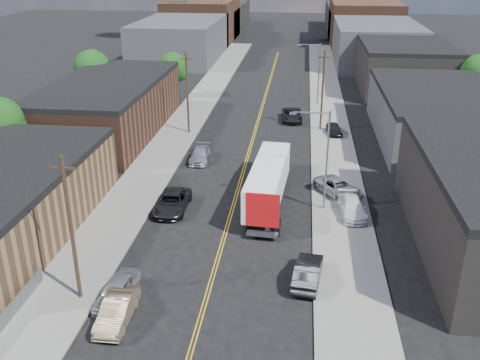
% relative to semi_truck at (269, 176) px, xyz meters
% --- Properties ---
extents(ground, '(260.00, 260.00, 0.00)m').
position_rel_semi_truck_xyz_m(ground, '(-3.05, 33.42, -2.29)').
color(ground, black).
rests_on(ground, ground).
extents(centerline, '(0.32, 120.00, 0.01)m').
position_rel_semi_truck_xyz_m(centerline, '(-3.05, 18.42, -2.29)').
color(centerline, gold).
rests_on(centerline, ground).
extents(sidewalk_left, '(5.00, 140.00, 0.15)m').
position_rel_semi_truck_xyz_m(sidewalk_left, '(-12.55, 18.42, -2.22)').
color(sidewalk_left, slate).
rests_on(sidewalk_left, ground).
extents(sidewalk_right, '(5.00, 140.00, 0.15)m').
position_rel_semi_truck_xyz_m(sidewalk_right, '(6.45, 18.42, -2.22)').
color(sidewalk_right, slate).
rests_on(sidewalk_right, ground).
extents(warehouse_brown, '(12.00, 26.00, 6.60)m').
position_rel_semi_truck_xyz_m(warehouse_brown, '(-21.05, 17.42, 1.01)').
color(warehouse_brown, '#46291C').
rests_on(warehouse_brown, ground).
extents(industrial_right_b, '(14.00, 24.00, 6.10)m').
position_rel_semi_truck_xyz_m(industrial_right_b, '(18.95, 19.42, 0.76)').
color(industrial_right_b, '#3A3A3C').
rests_on(industrial_right_b, ground).
extents(industrial_right_c, '(14.00, 22.00, 7.60)m').
position_rel_semi_truck_xyz_m(industrial_right_c, '(18.95, 45.42, 1.51)').
color(industrial_right_c, black).
rests_on(industrial_right_c, ground).
extents(skyline_left_a, '(16.00, 30.00, 8.00)m').
position_rel_semi_truck_xyz_m(skyline_left_a, '(-23.05, 68.42, 1.71)').
color(skyline_left_a, '#3A3A3C').
rests_on(skyline_left_a, ground).
extents(skyline_right_a, '(16.00, 30.00, 8.00)m').
position_rel_semi_truck_xyz_m(skyline_right_a, '(16.95, 68.42, 1.71)').
color(skyline_right_a, '#3A3A3C').
rests_on(skyline_right_a, ground).
extents(skyline_left_b, '(16.00, 26.00, 10.00)m').
position_rel_semi_truck_xyz_m(skyline_left_b, '(-23.05, 93.42, 2.71)').
color(skyline_left_b, '#46291C').
rests_on(skyline_left_b, ground).
extents(skyline_right_b, '(16.00, 26.00, 10.00)m').
position_rel_semi_truck_xyz_m(skyline_right_b, '(16.95, 93.42, 2.71)').
color(skyline_right_b, '#46291C').
rests_on(skyline_right_b, ground).
extents(skyline_left_c, '(16.00, 40.00, 7.00)m').
position_rel_semi_truck_xyz_m(skyline_left_c, '(-23.05, 113.42, 1.21)').
color(skyline_left_c, black).
rests_on(skyline_left_c, ground).
extents(skyline_right_c, '(16.00, 40.00, 7.00)m').
position_rel_semi_truck_xyz_m(skyline_right_c, '(16.95, 113.42, 1.21)').
color(skyline_right_c, black).
rests_on(skyline_right_c, ground).
extents(streetlight_near, '(3.39, 0.25, 9.00)m').
position_rel_semi_truck_xyz_m(streetlight_near, '(4.55, -1.58, 3.04)').
color(streetlight_near, gray).
rests_on(streetlight_near, ground).
extents(streetlight_far, '(3.39, 0.25, 9.00)m').
position_rel_semi_truck_xyz_m(streetlight_far, '(4.55, 33.42, 3.04)').
color(streetlight_far, gray).
rests_on(streetlight_far, ground).
extents(utility_pole_left_near, '(1.60, 0.26, 10.00)m').
position_rel_semi_truck_xyz_m(utility_pole_left_near, '(-11.25, -16.58, 2.85)').
color(utility_pole_left_near, black).
rests_on(utility_pole_left_near, ground).
extents(utility_pole_left_far, '(1.60, 0.26, 10.00)m').
position_rel_semi_truck_xyz_m(utility_pole_left_far, '(-11.25, 18.42, 2.85)').
color(utility_pole_left_far, black).
rests_on(utility_pole_left_far, ground).
extents(utility_pole_right, '(1.60, 0.26, 10.00)m').
position_rel_semi_truck_xyz_m(utility_pole_right, '(5.15, 21.42, 2.85)').
color(utility_pole_right, black).
rests_on(utility_pole_right, ground).
extents(tree_left_near, '(4.85, 4.76, 7.91)m').
position_rel_semi_truck_xyz_m(tree_left_near, '(-26.99, 3.42, 2.89)').
color(tree_left_near, black).
rests_on(tree_left_near, ground).
extents(tree_left_mid, '(5.10, 5.04, 8.37)m').
position_rel_semi_truck_xyz_m(tree_left_mid, '(-26.99, 28.42, 3.19)').
color(tree_left_mid, black).
rests_on(tree_left_mid, ground).
extents(tree_left_far, '(4.35, 4.20, 6.97)m').
position_rel_semi_truck_xyz_m(tree_left_far, '(-16.99, 35.42, 2.27)').
color(tree_left_far, black).
rests_on(tree_left_far, ground).
extents(tree_right_far, '(4.85, 4.76, 7.91)m').
position_rel_semi_truck_xyz_m(tree_right_far, '(27.01, 33.42, 2.89)').
color(tree_right_far, black).
rests_on(tree_right_far, ground).
extents(semi_truck, '(3.41, 15.51, 4.02)m').
position_rel_semi_truck_xyz_m(semi_truck, '(0.00, 0.00, 0.00)').
color(semi_truck, silver).
rests_on(semi_truck, ground).
extents(car_left_a, '(2.35, 4.80, 1.58)m').
position_rel_semi_truck_xyz_m(car_left_a, '(-8.71, -16.58, -1.50)').
color(car_left_a, '#AEB0B3').
rests_on(car_left_a, ground).
extents(car_left_b, '(1.69, 4.74, 1.56)m').
position_rel_semi_truck_xyz_m(car_left_b, '(-8.05, -18.58, -1.51)').
color(car_left_b, '#7D6C52').
rests_on(car_left_b, ground).
extents(car_left_c, '(2.60, 5.61, 1.56)m').
position_rel_semi_truck_xyz_m(car_left_c, '(-8.24, -3.18, -1.51)').
color(car_left_c, black).
rests_on(car_left_c, ground).
extents(car_left_d, '(2.13, 4.91, 1.41)m').
position_rel_semi_truck_xyz_m(car_left_d, '(-8.05, 9.03, -1.59)').
color(car_left_d, '#A9AAAE').
rests_on(car_left_d, ground).
extents(car_right_oncoming, '(2.29, 5.06, 1.61)m').
position_rel_semi_truck_xyz_m(car_right_oncoming, '(3.55, -12.96, -1.48)').
color(car_right_oncoming, black).
rests_on(car_right_oncoming, ground).
extents(car_right_lot_a, '(5.05, 5.78, 1.48)m').
position_rel_semi_truck_xyz_m(car_right_lot_a, '(6.36, 1.42, -1.40)').
color(car_right_lot_a, '#B8BABE').
rests_on(car_right_lot_a, sidewalk_right).
extents(car_right_lot_b, '(2.50, 5.11, 1.43)m').
position_rel_semi_truck_xyz_m(car_right_lot_b, '(7.32, -2.58, -1.43)').
color(car_right_lot_b, white).
rests_on(car_right_lot_b, sidewalk_right).
extents(car_right_lot_c, '(2.14, 4.10, 1.33)m').
position_rel_semi_truck_xyz_m(car_right_lot_c, '(6.80, 19.56, -1.47)').
color(car_right_lot_c, black).
rests_on(car_right_lot_c, sidewalk_right).
extents(car_ahead_truck, '(2.91, 5.69, 1.54)m').
position_rel_semi_truck_xyz_m(car_ahead_truck, '(1.45, 25.23, -1.52)').
color(car_ahead_truck, black).
rests_on(car_ahead_truck, ground).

